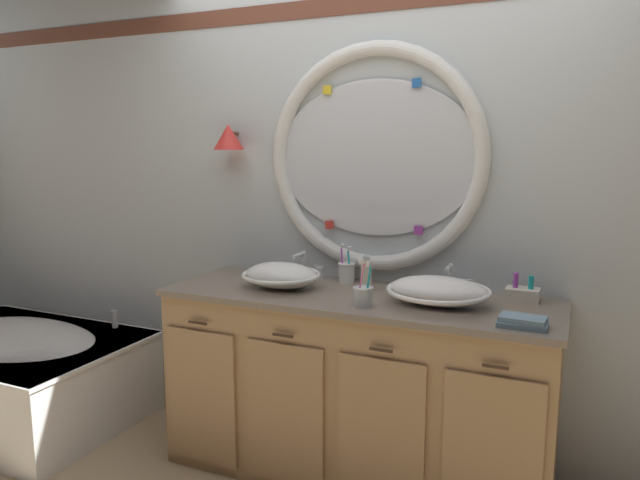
% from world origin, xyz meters
% --- Properties ---
extents(back_wall_assembly, '(6.40, 0.26, 2.60)m').
position_xyz_m(back_wall_assembly, '(-0.01, 0.58, 1.33)').
color(back_wall_assembly, silver).
rests_on(back_wall_assembly, ground_plane).
extents(vanity_counter, '(1.89, 0.66, 0.92)m').
position_xyz_m(vanity_counter, '(-0.01, 0.24, 0.46)').
color(vanity_counter, tan).
rests_on(vanity_counter, ground_plane).
extents(bathtub, '(1.44, 0.99, 0.60)m').
position_xyz_m(bathtub, '(-2.07, -0.03, 0.31)').
color(bathtub, white).
rests_on(bathtub, ground_plane).
extents(sink_basin_left, '(0.40, 0.40, 0.13)m').
position_xyz_m(sink_basin_left, '(-0.40, 0.21, 0.98)').
color(sink_basin_left, white).
rests_on(sink_basin_left, vanity_counter).
extents(sink_basin_right, '(0.46, 0.46, 0.13)m').
position_xyz_m(sink_basin_right, '(0.39, 0.21, 0.99)').
color(sink_basin_right, white).
rests_on(sink_basin_right, vanity_counter).
extents(faucet_set_left, '(0.24, 0.15, 0.14)m').
position_xyz_m(faucet_set_left, '(-0.40, 0.46, 0.98)').
color(faucet_set_left, silver).
rests_on(faucet_set_left, vanity_counter).
extents(faucet_set_right, '(0.21, 0.12, 0.14)m').
position_xyz_m(faucet_set_right, '(0.39, 0.47, 0.98)').
color(faucet_set_right, silver).
rests_on(faucet_set_right, vanity_counter).
extents(toothbrush_holder_left, '(0.09, 0.09, 0.20)m').
position_xyz_m(toothbrush_holder_left, '(-0.15, 0.45, 0.98)').
color(toothbrush_holder_left, white).
rests_on(toothbrush_holder_left, vanity_counter).
extents(toothbrush_holder_right, '(0.09, 0.09, 0.22)m').
position_xyz_m(toothbrush_holder_right, '(0.09, 0.05, 0.97)').
color(toothbrush_holder_right, silver).
rests_on(toothbrush_holder_right, vanity_counter).
extents(soap_dispenser, '(0.05, 0.06, 0.18)m').
position_xyz_m(soap_dispenser, '(0.00, 0.34, 1.00)').
color(soap_dispenser, '#EFE5C6').
rests_on(soap_dispenser, vanity_counter).
extents(folded_hand_towel, '(0.19, 0.12, 0.04)m').
position_xyz_m(folded_hand_towel, '(0.77, 0.03, 0.94)').
color(folded_hand_towel, '#7593A8').
rests_on(folded_hand_towel, vanity_counter).
extents(toiletry_basket, '(0.15, 0.10, 0.13)m').
position_xyz_m(toiletry_basket, '(0.73, 0.44, 0.95)').
color(toiletry_basket, beige).
rests_on(toiletry_basket, vanity_counter).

